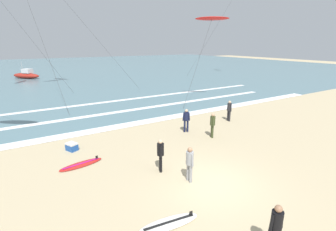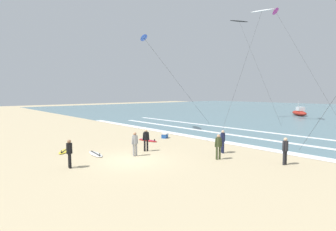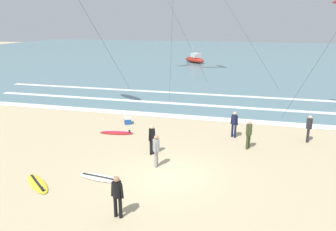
{
  "view_description": "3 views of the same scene",
  "coord_description": "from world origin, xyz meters",
  "px_view_note": "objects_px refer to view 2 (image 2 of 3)",
  "views": [
    {
      "loc": [
        -6.27,
        -6.76,
        5.78
      ],
      "look_at": [
        0.13,
        3.88,
        2.02
      ],
      "focal_mm": 25.78,
      "sensor_mm": 36.0,
      "label": 1
    },
    {
      "loc": [
        13.22,
        -8.91,
        4.19
      ],
      "look_at": [
        1.89,
        1.27,
        2.84
      ],
      "focal_mm": 27.53,
      "sensor_mm": 36.0,
      "label": 2
    },
    {
      "loc": [
        3.27,
        -12.69,
        6.73
      ],
      "look_at": [
        -1.05,
        4.21,
        1.52
      ],
      "focal_mm": 33.92,
      "sensor_mm": 36.0,
      "label": 3
    }
  ],
  "objects_px": {
    "kite_black_high_left": "(239,22)",
    "cooler_box": "(165,136)",
    "surfer_background_far": "(146,138)",
    "surfer_foreground_main": "(135,142)",
    "surfboard_right_spare": "(95,154)",
    "surfer_left_near": "(69,151)",
    "surfboard_left_pile": "(148,140)",
    "surfer_mid_group": "(218,144)",
    "surfer_left_far": "(223,139)",
    "kite_white_mid_center": "(262,11)",
    "surfboard_near_water": "(65,151)",
    "offshore_boat": "(299,113)",
    "kite_blue_low_near": "(144,39)",
    "kite_magenta_far_right": "(276,12)",
    "surfer_right_near": "(285,149)"
  },
  "relations": [
    {
      "from": "kite_black_high_left",
      "to": "surfer_right_near",
      "type": "bearing_deg",
      "value": -51.25
    },
    {
      "from": "kite_black_high_left",
      "to": "kite_magenta_far_right",
      "type": "relative_size",
      "value": 0.99
    },
    {
      "from": "surfer_left_near",
      "to": "kite_magenta_far_right",
      "type": "bearing_deg",
      "value": 96.45
    },
    {
      "from": "surfboard_near_water",
      "to": "surfer_foreground_main",
      "type": "bearing_deg",
      "value": 33.45
    },
    {
      "from": "surfer_background_far",
      "to": "kite_blue_low_near",
      "type": "bearing_deg",
      "value": 143.57
    },
    {
      "from": "kite_white_mid_center",
      "to": "cooler_box",
      "type": "distance_m",
      "value": 24.68
    },
    {
      "from": "surfer_left_far",
      "to": "surfboard_left_pile",
      "type": "distance_m",
      "value": 7.24
    },
    {
      "from": "kite_blue_low_near",
      "to": "surfer_left_far",
      "type": "bearing_deg",
      "value": -10.81
    },
    {
      "from": "surfer_left_near",
      "to": "surfboard_left_pile",
      "type": "relative_size",
      "value": 0.74
    },
    {
      "from": "surfer_mid_group",
      "to": "kite_black_high_left",
      "type": "distance_m",
      "value": 30.39
    },
    {
      "from": "surfboard_left_pile",
      "to": "surfboard_near_water",
      "type": "height_order",
      "value": "same"
    },
    {
      "from": "kite_black_high_left",
      "to": "kite_white_mid_center",
      "type": "relative_size",
      "value": 0.98
    },
    {
      "from": "surfer_mid_group",
      "to": "kite_blue_low_near",
      "type": "bearing_deg",
      "value": 163.05
    },
    {
      "from": "surfer_background_far",
      "to": "kite_black_high_left",
      "type": "distance_m",
      "value": 30.18
    },
    {
      "from": "surfboard_near_water",
      "to": "surfboard_left_pile",
      "type": "bearing_deg",
      "value": 83.89
    },
    {
      "from": "surfboard_right_spare",
      "to": "surfer_left_near",
      "type": "bearing_deg",
      "value": -52.07
    },
    {
      "from": "surfboard_right_spare",
      "to": "surfboard_left_pile",
      "type": "bearing_deg",
      "value": 105.92
    },
    {
      "from": "kite_blue_low_near",
      "to": "surfboard_near_water",
      "type": "bearing_deg",
      "value": -67.69
    },
    {
      "from": "surfer_foreground_main",
      "to": "kite_white_mid_center",
      "type": "bearing_deg",
      "value": 101.25
    },
    {
      "from": "surfboard_right_spare",
      "to": "kite_blue_low_near",
      "type": "relative_size",
      "value": 0.18
    },
    {
      "from": "surfer_left_near",
      "to": "cooler_box",
      "type": "height_order",
      "value": "surfer_left_near"
    },
    {
      "from": "surfer_right_near",
      "to": "surfer_foreground_main",
      "type": "bearing_deg",
      "value": -144.94
    },
    {
      "from": "surfer_foreground_main",
      "to": "surfer_left_near",
      "type": "xyz_separation_m",
      "value": [
        -0.16,
        -4.27,
        0.0
      ]
    },
    {
      "from": "cooler_box",
      "to": "kite_blue_low_near",
      "type": "bearing_deg",
      "value": 164.15
    },
    {
      "from": "kite_blue_low_near",
      "to": "surfer_left_near",
      "type": "bearing_deg",
      "value": -53.75
    },
    {
      "from": "surfer_mid_group",
      "to": "kite_magenta_far_right",
      "type": "height_order",
      "value": "kite_magenta_far_right"
    },
    {
      "from": "kite_white_mid_center",
      "to": "kite_magenta_far_right",
      "type": "distance_m",
      "value": 1.98
    },
    {
      "from": "surfer_right_near",
      "to": "offshore_boat",
      "type": "xyz_separation_m",
      "value": [
        -12.54,
        34.6,
        -0.4
      ]
    },
    {
      "from": "kite_white_mid_center",
      "to": "kite_blue_low_near",
      "type": "bearing_deg",
      "value": -101.54
    },
    {
      "from": "surfer_background_far",
      "to": "offshore_boat",
      "type": "relative_size",
      "value": 0.32
    },
    {
      "from": "kite_black_high_left",
      "to": "cooler_box",
      "type": "xyz_separation_m",
      "value": [
        5.65,
        -20.53,
        -15.04
      ]
    },
    {
      "from": "surfer_left_near",
      "to": "kite_black_high_left",
      "type": "distance_m",
      "value": 35.15
    },
    {
      "from": "offshore_boat",
      "to": "surfer_left_far",
      "type": "bearing_deg",
      "value": -76.54
    },
    {
      "from": "surfer_right_near",
      "to": "kite_black_high_left",
      "type": "distance_m",
      "value": 30.68
    },
    {
      "from": "surfer_left_far",
      "to": "kite_black_high_left",
      "type": "height_order",
      "value": "kite_black_high_left"
    },
    {
      "from": "surfer_foreground_main",
      "to": "surfboard_right_spare",
      "type": "xyz_separation_m",
      "value": [
        -2.1,
        -1.79,
        -0.91
      ]
    },
    {
      "from": "surfer_background_far",
      "to": "kite_magenta_far_right",
      "type": "distance_m",
      "value": 29.28
    },
    {
      "from": "kite_blue_low_near",
      "to": "kite_black_high_left",
      "type": "height_order",
      "value": "kite_black_high_left"
    },
    {
      "from": "surfer_foreground_main",
      "to": "surfboard_right_spare",
      "type": "distance_m",
      "value": 2.9
    },
    {
      "from": "kite_blue_low_near",
      "to": "kite_magenta_far_right",
      "type": "relative_size",
      "value": 0.77
    },
    {
      "from": "kite_white_mid_center",
      "to": "offshore_boat",
      "type": "height_order",
      "value": "kite_white_mid_center"
    },
    {
      "from": "surfer_mid_group",
      "to": "cooler_box",
      "type": "relative_size",
      "value": 2.14
    },
    {
      "from": "surfer_mid_group",
      "to": "surfboard_right_spare",
      "type": "height_order",
      "value": "surfer_mid_group"
    },
    {
      "from": "surfer_background_far",
      "to": "surfboard_right_spare",
      "type": "bearing_deg",
      "value": -114.71
    },
    {
      "from": "surfer_left_far",
      "to": "kite_magenta_far_right",
      "type": "relative_size",
      "value": 0.1
    },
    {
      "from": "surfer_mid_group",
      "to": "offshore_boat",
      "type": "bearing_deg",
      "value": 104.15
    },
    {
      "from": "surfer_right_near",
      "to": "surfer_mid_group",
      "type": "bearing_deg",
      "value": -150.12
    },
    {
      "from": "surfer_right_near",
      "to": "surfboard_left_pile",
      "type": "height_order",
      "value": "surfer_right_near"
    },
    {
      "from": "kite_blue_low_near",
      "to": "kite_white_mid_center",
      "type": "relative_size",
      "value": 0.76
    },
    {
      "from": "surfer_foreground_main",
      "to": "kite_white_mid_center",
      "type": "xyz_separation_m",
      "value": [
        -5.01,
        25.21,
        14.64
      ]
    }
  ]
}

